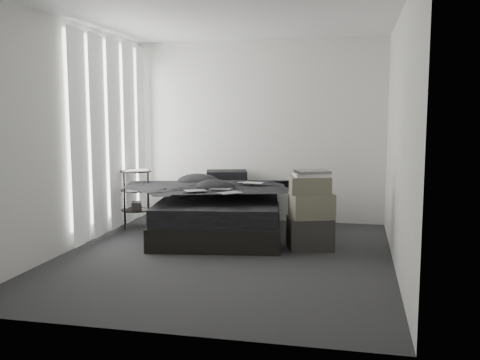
% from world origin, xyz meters
% --- Properties ---
extents(floor, '(3.60, 4.20, 0.01)m').
position_xyz_m(floor, '(0.00, 0.00, 0.00)').
color(floor, '#2B2C2E').
rests_on(floor, ground).
extents(ceiling, '(3.60, 4.20, 0.01)m').
position_xyz_m(ceiling, '(0.00, 0.00, 2.60)').
color(ceiling, white).
rests_on(ceiling, ground).
extents(wall_back, '(3.60, 0.01, 2.60)m').
position_xyz_m(wall_back, '(0.00, 2.10, 1.30)').
color(wall_back, white).
rests_on(wall_back, ground).
extents(wall_front, '(3.60, 0.01, 2.60)m').
position_xyz_m(wall_front, '(0.00, -2.10, 1.30)').
color(wall_front, white).
rests_on(wall_front, ground).
extents(wall_left, '(0.01, 4.20, 2.60)m').
position_xyz_m(wall_left, '(-1.80, 0.00, 1.30)').
color(wall_left, white).
rests_on(wall_left, ground).
extents(wall_right, '(0.01, 4.20, 2.60)m').
position_xyz_m(wall_right, '(1.80, 0.00, 1.30)').
color(wall_right, white).
rests_on(wall_right, ground).
extents(window_left, '(0.02, 2.00, 2.30)m').
position_xyz_m(window_left, '(-1.78, 0.90, 1.35)').
color(window_left, white).
rests_on(window_left, wall_left).
extents(curtain_left, '(0.06, 2.12, 2.48)m').
position_xyz_m(curtain_left, '(-1.73, 0.90, 1.28)').
color(curtain_left, white).
rests_on(curtain_left, wall_left).
extents(bed, '(1.81, 2.22, 0.27)m').
position_xyz_m(bed, '(-0.31, 1.02, 0.14)').
color(bed, black).
rests_on(bed, floor).
extents(mattress, '(1.75, 2.16, 0.21)m').
position_xyz_m(mattress, '(-0.31, 1.02, 0.38)').
color(mattress, black).
rests_on(mattress, bed).
extents(duvet, '(1.73, 1.93, 0.23)m').
position_xyz_m(duvet, '(-0.30, 0.97, 0.61)').
color(duvet, black).
rests_on(duvet, mattress).
extents(pillow_lower, '(0.66, 0.50, 0.14)m').
position_xyz_m(pillow_lower, '(-0.48, 1.78, 0.56)').
color(pillow_lower, black).
rests_on(pillow_lower, mattress).
extents(pillow_upper, '(0.65, 0.52, 0.13)m').
position_xyz_m(pillow_upper, '(-0.41, 1.78, 0.69)').
color(pillow_upper, black).
rests_on(pillow_upper, pillow_lower).
extents(laptop, '(0.35, 0.26, 0.03)m').
position_xyz_m(laptop, '(0.05, 1.13, 0.74)').
color(laptop, silver).
rests_on(laptop, duvet).
extents(comic_a, '(0.30, 0.27, 0.01)m').
position_xyz_m(comic_a, '(-0.47, 0.45, 0.73)').
color(comic_a, black).
rests_on(comic_a, duvet).
extents(comic_b, '(0.26, 0.18, 0.01)m').
position_xyz_m(comic_b, '(-0.20, 0.64, 0.73)').
color(comic_b, black).
rests_on(comic_b, duvet).
extents(comic_c, '(0.30, 0.30, 0.01)m').
position_xyz_m(comic_c, '(-0.03, 0.37, 0.74)').
color(comic_c, black).
rests_on(comic_c, duvet).
extents(side_stand, '(0.55, 0.55, 0.78)m').
position_xyz_m(side_stand, '(-1.56, 1.25, 0.39)').
color(side_stand, black).
rests_on(side_stand, floor).
extents(papers, '(0.37, 0.35, 0.02)m').
position_xyz_m(papers, '(-1.55, 1.24, 0.78)').
color(papers, white).
rests_on(papers, side_stand).
extents(floor_books, '(0.18, 0.23, 0.15)m').
position_xyz_m(floor_books, '(-1.01, 0.97, 0.07)').
color(floor_books, black).
rests_on(floor_books, floor).
extents(box_lower, '(0.59, 0.51, 0.37)m').
position_xyz_m(box_lower, '(0.89, 0.54, 0.18)').
color(box_lower, black).
rests_on(box_lower, floor).
extents(box_mid, '(0.56, 0.51, 0.28)m').
position_xyz_m(box_mid, '(0.90, 0.54, 0.51)').
color(box_mid, '#64604F').
rests_on(box_mid, box_lower).
extents(box_upper, '(0.51, 0.45, 0.20)m').
position_xyz_m(box_upper, '(0.88, 0.54, 0.75)').
color(box_upper, '#64604F').
rests_on(box_upper, box_mid).
extents(art_book_white, '(0.45, 0.40, 0.04)m').
position_xyz_m(art_book_white, '(0.89, 0.54, 0.87)').
color(art_book_white, silver).
rests_on(art_book_white, box_upper).
extents(art_book_snake, '(0.45, 0.41, 0.03)m').
position_xyz_m(art_book_snake, '(0.90, 0.54, 0.90)').
color(art_book_snake, silver).
rests_on(art_book_snake, art_book_white).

